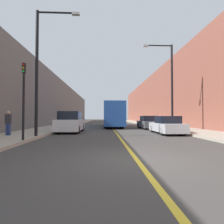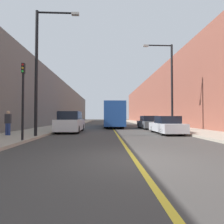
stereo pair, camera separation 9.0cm
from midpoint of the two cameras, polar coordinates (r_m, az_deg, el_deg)
The scene contains 14 objects.
ground_plane at distance 5.94m, azimuth 7.98°, elevation -15.29°, with size 200.00×200.00×0.00m, color #3F3D3A.
sidewalk_left at distance 36.21m, azimuth -12.03°, elevation -3.65°, with size 3.73×72.00×0.16m, color #A89E8C.
sidewalk_right at distance 36.61m, azimuth 10.44°, elevation -3.63°, with size 3.73×72.00×0.16m, color #A89E8C.
building_row_left at distance 37.13m, azimuth -17.90°, elevation 2.73°, with size 4.00×72.00×8.29m, color #66605B.
building_row_right at distance 37.82m, azimuth 16.13°, elevation 4.18°, with size 4.00×72.00×10.31m, color brown.
road_center_line at distance 35.72m, azimuth -0.74°, elevation -3.83°, with size 0.16×72.00×0.01m, color gold.
bus at distance 25.18m, azimuth 0.31°, elevation -0.85°, with size 2.48×12.08×3.21m.
parked_suv_left at distance 16.48m, azimuth -13.19°, elevation -3.39°, with size 1.98×4.83×1.89m.
car_right_near at distance 15.20m, azimuth 17.54°, elevation -4.31°, with size 1.80×4.42×1.47m.
car_right_mid at distance 21.13m, azimuth 11.90°, elevation -3.50°, with size 1.88×4.49×1.52m.
street_lamp_left at distance 12.89m, azimuth -22.22°, elevation 14.28°, with size 2.89×0.24×8.34m.
street_lamp_right at distance 18.03m, azimuth 18.39°, elevation 9.59°, with size 2.89×0.24×8.28m.
traffic_light at distance 10.61m, azimuth -26.87°, elevation 4.10°, with size 0.16×0.18×4.17m.
pedestrian at distance 13.85m, azimuth -30.68°, elevation -2.97°, with size 0.37×0.23×1.66m.
Camera 2 is at (-0.99, -5.67, 1.41)m, focal length 28.00 mm.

